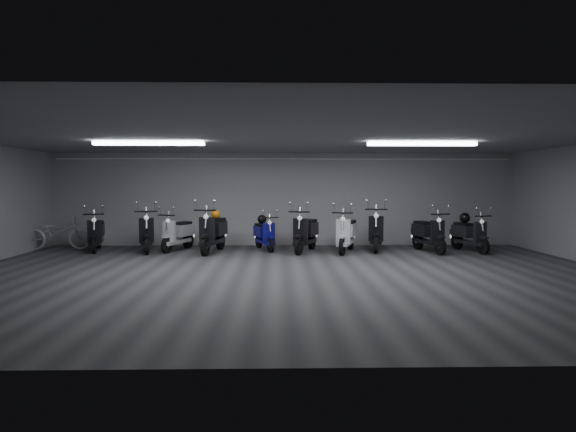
{
  "coord_description": "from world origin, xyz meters",
  "views": [
    {
      "loc": [
        -0.19,
        -9.71,
        1.81
      ],
      "look_at": [
        0.07,
        2.5,
        1.05
      ],
      "focal_mm": 30.23,
      "sensor_mm": 36.0,
      "label": 1
    }
  ],
  "objects_px": {
    "scooter_5": "(306,227)",
    "scooter_7": "(376,224)",
    "scooter_2": "(178,228)",
    "scooter_4": "(264,229)",
    "scooter_9": "(470,229)",
    "helmet_2": "(262,219)",
    "scooter_3": "(213,226)",
    "bicycle": "(57,229)",
    "helmet_0": "(216,214)",
    "helmet_1": "(465,218)",
    "scooter_0": "(96,228)",
    "scooter_1": "(147,226)",
    "scooter_8": "(429,228)",
    "scooter_6": "(347,227)"
  },
  "relations": [
    {
      "from": "scooter_8",
      "to": "helmet_1",
      "type": "distance_m",
      "value": 1.15
    },
    {
      "from": "scooter_3",
      "to": "scooter_4",
      "type": "relative_size",
      "value": 1.25
    },
    {
      "from": "scooter_9",
      "to": "helmet_1",
      "type": "bearing_deg",
      "value": 90.0
    },
    {
      "from": "helmet_0",
      "to": "helmet_1",
      "type": "xyz_separation_m",
      "value": [
        6.91,
        -0.01,
        -0.11
      ]
    },
    {
      "from": "bicycle",
      "to": "helmet_2",
      "type": "height_order",
      "value": "bicycle"
    },
    {
      "from": "scooter_4",
      "to": "scooter_6",
      "type": "relative_size",
      "value": 0.85
    },
    {
      "from": "scooter_3",
      "to": "scooter_4",
      "type": "height_order",
      "value": "scooter_3"
    },
    {
      "from": "scooter_4",
      "to": "scooter_9",
      "type": "relative_size",
      "value": 0.94
    },
    {
      "from": "scooter_6",
      "to": "scooter_5",
      "type": "bearing_deg",
      "value": -165.12
    },
    {
      "from": "scooter_3",
      "to": "helmet_1",
      "type": "bearing_deg",
      "value": 12.74
    },
    {
      "from": "bicycle",
      "to": "helmet_1",
      "type": "bearing_deg",
      "value": -102.63
    },
    {
      "from": "scooter_6",
      "to": "scooter_4",
      "type": "bearing_deg",
      "value": -174.13
    },
    {
      "from": "scooter_9",
      "to": "helmet_2",
      "type": "distance_m",
      "value": 5.76
    },
    {
      "from": "scooter_1",
      "to": "scooter_5",
      "type": "relative_size",
      "value": 1.01
    },
    {
      "from": "scooter_7",
      "to": "scooter_5",
      "type": "bearing_deg",
      "value": -159.12
    },
    {
      "from": "scooter_4",
      "to": "scooter_8",
      "type": "relative_size",
      "value": 0.89
    },
    {
      "from": "helmet_2",
      "to": "scooter_7",
      "type": "bearing_deg",
      "value": -5.57
    },
    {
      "from": "scooter_5",
      "to": "scooter_7",
      "type": "height_order",
      "value": "scooter_7"
    },
    {
      "from": "scooter_0",
      "to": "scooter_5",
      "type": "xyz_separation_m",
      "value": [
        5.79,
        -0.34,
        0.05
      ]
    },
    {
      "from": "scooter_4",
      "to": "scooter_7",
      "type": "bearing_deg",
      "value": -21.59
    },
    {
      "from": "scooter_3",
      "to": "scooter_8",
      "type": "xyz_separation_m",
      "value": [
        5.87,
        -0.01,
        -0.07
      ]
    },
    {
      "from": "helmet_1",
      "to": "scooter_5",
      "type": "bearing_deg",
      "value": -177.18
    },
    {
      "from": "scooter_2",
      "to": "helmet_1",
      "type": "relative_size",
      "value": 5.99
    },
    {
      "from": "helmet_0",
      "to": "bicycle",
      "type": "bearing_deg",
      "value": 175.57
    },
    {
      "from": "bicycle",
      "to": "scooter_1",
      "type": "bearing_deg",
      "value": -109.83
    },
    {
      "from": "bicycle",
      "to": "helmet_2",
      "type": "relative_size",
      "value": 7.06
    },
    {
      "from": "scooter_3",
      "to": "scooter_5",
      "type": "relative_size",
      "value": 1.04
    },
    {
      "from": "scooter_6",
      "to": "bicycle",
      "type": "xyz_separation_m",
      "value": [
        -8.08,
        0.65,
        -0.1
      ]
    },
    {
      "from": "scooter_6",
      "to": "bicycle",
      "type": "distance_m",
      "value": 8.1
    },
    {
      "from": "scooter_0",
      "to": "scooter_6",
      "type": "height_order",
      "value": "scooter_6"
    },
    {
      "from": "scooter_3",
      "to": "scooter_4",
      "type": "xyz_separation_m",
      "value": [
        1.38,
        0.47,
        -0.15
      ]
    },
    {
      "from": "scooter_3",
      "to": "scooter_6",
      "type": "height_order",
      "value": "scooter_3"
    },
    {
      "from": "scooter_4",
      "to": "scooter_1",
      "type": "bearing_deg",
      "value": 165.11
    },
    {
      "from": "scooter_2",
      "to": "scooter_3",
      "type": "distance_m",
      "value": 1.12
    },
    {
      "from": "scooter_4",
      "to": "scooter_7",
      "type": "xyz_separation_m",
      "value": [
        3.13,
        -0.1,
        0.15
      ]
    },
    {
      "from": "scooter_4",
      "to": "scooter_9",
      "type": "distance_m",
      "value": 5.66
    },
    {
      "from": "scooter_2",
      "to": "scooter_4",
      "type": "xyz_separation_m",
      "value": [
        2.42,
        0.07,
        -0.05
      ]
    },
    {
      "from": "scooter_3",
      "to": "scooter_8",
      "type": "distance_m",
      "value": 5.87
    },
    {
      "from": "bicycle",
      "to": "scooter_7",
      "type": "bearing_deg",
      "value": -102.41
    },
    {
      "from": "scooter_3",
      "to": "scooter_4",
      "type": "bearing_deg",
      "value": 29.58
    },
    {
      "from": "scooter_7",
      "to": "scooter_8",
      "type": "bearing_deg",
      "value": -4.07
    },
    {
      "from": "scooter_2",
      "to": "scooter_4",
      "type": "relative_size",
      "value": 1.08
    },
    {
      "from": "scooter_3",
      "to": "scooter_1",
      "type": "bearing_deg",
      "value": -175.69
    },
    {
      "from": "scooter_1",
      "to": "scooter_9",
      "type": "distance_m",
      "value": 8.87
    },
    {
      "from": "scooter_0",
      "to": "scooter_5",
      "type": "bearing_deg",
      "value": -18.08
    },
    {
      "from": "scooter_1",
      "to": "helmet_2",
      "type": "bearing_deg",
      "value": -6.15
    },
    {
      "from": "scooter_6",
      "to": "helmet_1",
      "type": "relative_size",
      "value": 6.48
    },
    {
      "from": "scooter_7",
      "to": "scooter_0",
      "type": "bearing_deg",
      "value": -168.6
    },
    {
      "from": "scooter_1",
      "to": "helmet_2",
      "type": "relative_size",
      "value": 7.33
    },
    {
      "from": "bicycle",
      "to": "helmet_1",
      "type": "xyz_separation_m",
      "value": [
        11.42,
        -0.36,
        0.33
      ]
    }
  ]
}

